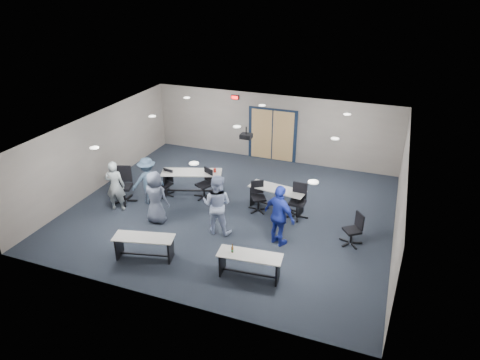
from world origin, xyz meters
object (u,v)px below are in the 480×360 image
at_px(table_back_left, 192,179).
at_px(chair_back_c, 259,197).
at_px(chair_loose_left, 123,186).
at_px(person_navy, 279,216).
at_px(person_lightblue, 217,204).
at_px(table_front_left, 144,244).
at_px(chair_back_b, 204,184).
at_px(person_back, 148,180).
at_px(chair_back_a, 165,183).
at_px(person_gray, 115,186).
at_px(table_back_right, 277,195).
at_px(chair_back_d, 297,201).
at_px(person_plaid, 156,197).
at_px(chair_loose_right, 352,229).
at_px(table_front_right, 249,261).

xyz_separation_m(table_back_left, chair_back_c, (2.51, -0.32, -0.08)).
distance_m(chair_loose_left, person_navy, 5.55).
bearing_deg(person_lightblue, table_front_left, 53.66).
height_order(chair_back_b, person_back, person_back).
height_order(chair_back_a, person_gray, person_gray).
xyz_separation_m(table_front_left, person_lightblue, (1.31, 1.88, 0.47)).
distance_m(chair_back_b, person_back, 1.86).
bearing_deg(person_gray, table_back_right, -176.28).
bearing_deg(table_back_left, person_gray, -153.16).
relative_size(chair_back_b, chair_back_d, 0.94).
bearing_deg(person_plaid, chair_loose_left, -23.00).
height_order(table_back_left, person_lightblue, person_lightblue).
bearing_deg(chair_loose_right, person_back, -127.83).
bearing_deg(table_back_left, table_back_right, -19.33).
bearing_deg(person_plaid, table_back_right, -147.92).
height_order(chair_loose_left, person_lightblue, person_lightblue).
height_order(chair_back_b, chair_loose_right, chair_back_b).
relative_size(chair_loose_right, person_lightblue, 0.52).
xyz_separation_m(table_back_right, person_lightblue, (-1.27, -1.91, 0.41)).
bearing_deg(table_front_right, person_lightblue, 128.23).
distance_m(chair_back_c, chair_back_d, 1.26).
distance_m(table_front_left, chair_loose_left, 3.40).
distance_m(chair_back_c, person_navy, 1.99).
distance_m(chair_loose_left, person_back, 0.86).
xyz_separation_m(chair_loose_left, chair_loose_right, (7.44, 0.15, -0.13)).
height_order(person_lightblue, person_back, person_lightblue).
bearing_deg(person_plaid, table_back_left, -95.73).
distance_m(table_front_left, person_navy, 3.73).
bearing_deg(table_front_right, chair_loose_left, 151.31).
height_order(chair_back_a, chair_loose_right, chair_loose_right).
bearing_deg(chair_back_b, chair_back_a, -136.95).
bearing_deg(person_gray, chair_loose_right, 167.98).
relative_size(chair_back_d, person_gray, 0.65).
distance_m(chair_back_d, chair_loose_right, 2.02).
bearing_deg(person_navy, table_front_right, 107.61).
bearing_deg(table_front_left, person_gray, 125.16).
height_order(chair_loose_left, chair_loose_right, chair_loose_left).
distance_m(table_front_left, person_back, 3.17).
bearing_deg(chair_back_b, table_front_left, -62.13).
height_order(table_back_left, person_back, person_back).
xyz_separation_m(table_front_right, chair_loose_left, (-5.23, 2.22, 0.15)).
xyz_separation_m(table_back_left, chair_loose_right, (5.56, -1.19, -0.09)).
distance_m(chair_back_b, person_plaid, 2.08).
distance_m(chair_back_b, person_navy, 3.64).
bearing_deg(chair_back_c, person_gray, 168.65).
relative_size(person_gray, person_plaid, 1.01).
xyz_separation_m(table_back_right, chair_back_a, (-3.84, -0.44, -0.04)).
bearing_deg(table_front_right, chair_back_d, 77.16).
height_order(chair_back_d, person_lightblue, person_lightblue).
height_order(table_front_right, person_lightblue, person_lightblue).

